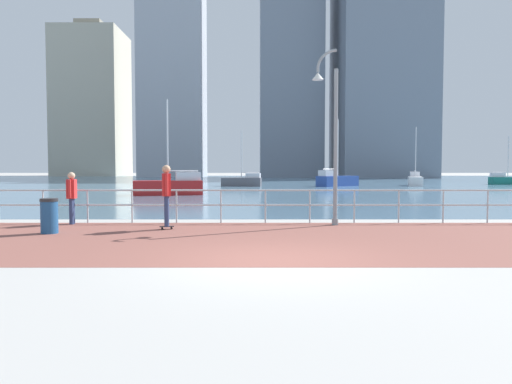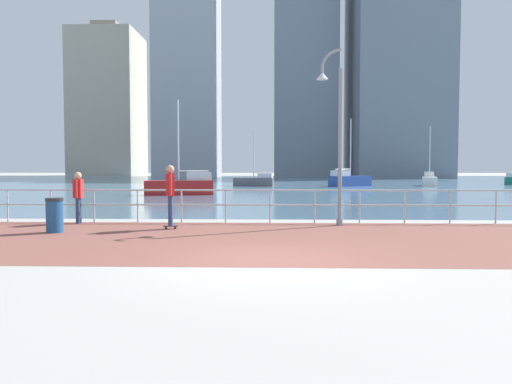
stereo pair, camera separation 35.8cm
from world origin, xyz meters
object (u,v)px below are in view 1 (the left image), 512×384
object	(u,v)px
skateboarder	(169,191)
sailboat_gray	(245,181)
sailboat_blue	(418,180)
bystander	(74,194)
sailboat_yellow	(339,180)
trash_bin	(52,216)
sailboat_navy	(509,180)
lamppost	(333,128)
sailboat_white	(173,186)

from	to	relation	value
skateboarder	sailboat_gray	world-z (taller)	sailboat_gray
sailboat_blue	skateboarder	bearing A→B (deg)	-118.30
bystander	sailboat_yellow	xyz separation A→B (m)	(13.20, 30.55, -0.34)
bystander	trash_bin	distance (m)	2.17
bystander	sailboat_navy	bearing A→B (deg)	48.15
lamppost	sailboat_yellow	bearing A→B (deg)	80.22
sailboat_blue	sailboat_navy	size ratio (longest dim) A/B	1.12
skateboarder	sailboat_yellow	xyz separation A→B (m)	(10.05, 31.81, -0.50)
sailboat_blue	sailboat_navy	world-z (taller)	sailboat_blue
lamppost	sailboat_navy	xyz separation A→B (m)	(23.63, 35.42, -2.44)
trash_bin	sailboat_white	xyz separation A→B (m)	(0.03, 17.98, 0.11)
trash_bin	sailboat_blue	world-z (taller)	sailboat_blue
trash_bin	sailboat_gray	distance (m)	32.66
sailboat_yellow	sailboat_navy	bearing A→B (deg)	14.22
lamppost	bystander	world-z (taller)	lamppost
sailboat_blue	sailboat_gray	distance (m)	16.69
skateboarder	sailboat_yellow	distance (m)	33.37
skateboarder	sailboat_yellow	size ratio (longest dim) A/B	0.29
lamppost	sailboat_blue	size ratio (longest dim) A/B	0.94
sailboat_gray	bystander	bearing A→B (deg)	-98.35
sailboat_blue	sailboat_gray	world-z (taller)	sailboat_blue
lamppost	trash_bin	distance (m)	8.29
lamppost	sailboat_yellow	distance (m)	31.32
skateboarder	sailboat_blue	distance (m)	37.76
sailboat_blue	sailboat_yellow	xyz separation A→B (m)	(-7.85, -1.43, 0.06)
sailboat_white	sailboat_gray	size ratio (longest dim) A/B	1.17
bystander	sailboat_yellow	size ratio (longest dim) A/B	0.26
sailboat_white	sailboat_navy	size ratio (longest dim) A/B	1.20
sailboat_yellow	sailboat_blue	bearing A→B (deg)	10.33
sailboat_blue	lamppost	bearing A→B (deg)	-112.21
sailboat_navy	sailboat_gray	distance (m)	27.52
lamppost	sailboat_blue	world-z (taller)	sailboat_blue
sailboat_blue	sailboat_white	size ratio (longest dim) A/B	0.94
skateboarder	sailboat_gray	xyz separation A→B (m)	(1.29, 31.54, -0.60)
sailboat_white	sailboat_navy	xyz separation A→B (m)	(31.29, 19.32, -0.09)
sailboat_blue	sailboat_gray	xyz separation A→B (m)	(-16.61, -1.71, -0.05)
lamppost	sailboat_gray	distance (m)	30.79
trash_bin	sailboat_yellow	xyz separation A→B (m)	(13.00, 32.66, 0.13)
trash_bin	sailboat_white	world-z (taller)	sailboat_white
bystander	sailboat_gray	xyz separation A→B (m)	(4.44, 30.27, -0.45)
sailboat_navy	lamppost	bearing A→B (deg)	-123.70
skateboarder	bystander	distance (m)	3.40
lamppost	sailboat_gray	bearing A→B (deg)	96.46
lamppost	bystander	size ratio (longest dim) A/B	3.29
sailboat_yellow	sailboat_gray	xyz separation A→B (m)	(-8.76, -0.28, -0.11)
sailboat_gray	lamppost	bearing A→B (deg)	-83.54
lamppost	bystander	xyz separation A→B (m)	(-7.89, 0.23, -1.98)
bystander	sailboat_white	distance (m)	15.87
trash_bin	sailboat_gray	bearing A→B (deg)	82.54
lamppost	skateboarder	world-z (taller)	lamppost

